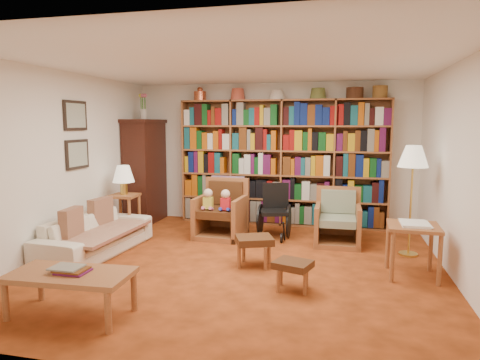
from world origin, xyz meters
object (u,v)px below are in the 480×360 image
(sofa, at_px, (96,235))
(armchair_leather, at_px, (222,212))
(side_table_lamp, at_px, (125,205))
(floor_lamp, at_px, (413,161))
(armchair_sage, at_px, (338,222))
(coffee_table, at_px, (70,277))
(footstool_a, at_px, (254,242))
(footstool_b, at_px, (293,267))
(side_table_papers, at_px, (413,233))
(wheelchair, at_px, (274,213))

(sofa, distance_m, armchair_leather, 1.97)
(side_table_lamp, xyz_separation_m, floor_lamp, (4.29, -0.08, 0.81))
(side_table_lamp, relative_size, armchair_leather, 0.71)
(armchair_sage, distance_m, coffee_table, 3.91)
(armchair_sage, height_order, footstool_a, armchair_sage)
(footstool_b, bearing_deg, sofa, 166.24)
(armchair_sage, height_order, side_table_papers, armchair_sage)
(sofa, distance_m, floor_lamp, 4.41)
(armchair_sage, relative_size, side_table_papers, 1.27)
(floor_lamp, xyz_separation_m, side_table_papers, (-0.09, -0.87, -0.77))
(armchair_sage, relative_size, footstool_a, 1.50)
(armchair_leather, bearing_deg, armchair_sage, -0.82)
(sofa, relative_size, wheelchair, 2.17)
(side_table_lamp, xyz_separation_m, side_table_papers, (4.20, -0.96, 0.04))
(armchair_sage, xyz_separation_m, footstool_a, (-1.01, -1.31, -0.01))
(side_table_lamp, height_order, footstool_a, side_table_lamp)
(sofa, height_order, coffee_table, sofa)
(armchair_sage, bearing_deg, floor_lamp, -22.36)
(footstool_a, distance_m, coffee_table, 2.25)
(sofa, distance_m, side_table_papers, 4.11)
(armchair_leather, xyz_separation_m, coffee_table, (-0.60, -3.11, -0.01))
(floor_lamp, distance_m, footstool_a, 2.39)
(sofa, height_order, wheelchair, wheelchair)
(coffee_table, bearing_deg, wheelchair, 66.31)
(sofa, height_order, footstool_a, sofa)
(side_table_lamp, distance_m, footstool_a, 2.54)
(armchair_leather, relative_size, coffee_table, 0.81)
(wheelchair, height_order, floor_lamp, floor_lamp)
(armchair_leather, bearing_deg, side_table_papers, -25.83)
(side_table_papers, bearing_deg, coffee_table, -150.79)
(side_table_lamp, distance_m, floor_lamp, 4.37)
(armchair_leather, distance_m, floor_lamp, 2.94)
(wheelchair, relative_size, footstool_a, 1.53)
(sofa, xyz_separation_m, armchair_sage, (3.24, 1.31, 0.05))
(wheelchair, distance_m, side_table_papers, 2.32)
(side_table_lamp, height_order, armchair_leather, armchair_leather)
(side_table_lamp, bearing_deg, wheelchair, 10.85)
(sofa, bearing_deg, armchair_sage, -63.69)
(wheelchair, bearing_deg, armchair_leather, -171.84)
(coffee_table, bearing_deg, armchair_sage, 52.16)
(armchair_sage, height_order, coffee_table, armchair_sage)
(armchair_leather, bearing_deg, footstool_a, -59.44)
(footstool_a, bearing_deg, side_table_lamp, 156.65)
(sofa, xyz_separation_m, armchair_leather, (1.44, 1.34, 0.11))
(side_table_papers, bearing_deg, footstool_b, -151.03)
(side_table_lamp, height_order, coffee_table, side_table_lamp)
(side_table_papers, relative_size, coffee_table, 0.57)
(wheelchair, bearing_deg, floor_lamp, -15.49)
(armchair_sage, relative_size, floor_lamp, 0.55)
(sofa, bearing_deg, side_table_papers, -85.08)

